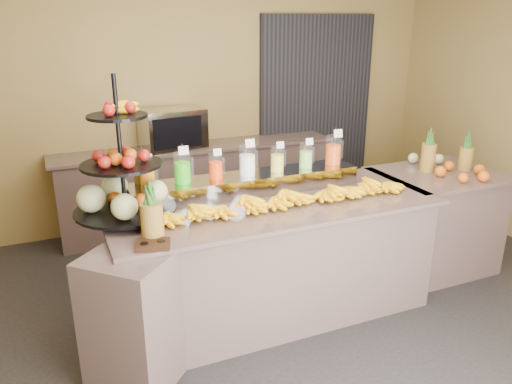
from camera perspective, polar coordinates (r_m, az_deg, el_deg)
ground at (r=3.95m, az=3.76°, el=-15.36°), size 6.00×6.00×0.00m
room_envelope at (r=4.06m, az=1.59°, el=14.04°), size 6.04×5.02×2.82m
buffet_counter at (r=3.87m, az=0.61°, el=-8.08°), size 2.75×1.25×0.93m
right_counter at (r=4.93m, az=19.60°, el=-3.07°), size 1.08×0.88×0.93m
back_ledge at (r=5.64m, az=-6.56°, el=0.70°), size 3.10×0.55×0.93m
pitcher_tray at (r=3.94m, az=-0.99°, el=0.93°), size 1.85×0.30×0.15m
juice_pitcher_orange_a at (r=3.68m, az=-12.30°, el=1.87°), size 0.11×0.12×0.27m
juice_pitcher_green at (r=3.73m, az=-8.41°, el=2.54°), size 0.13×0.13×0.31m
juice_pitcher_orange_b at (r=3.81m, az=-4.63°, el=2.76°), size 0.11×0.11×0.26m
juice_pitcher_milk at (r=3.89m, az=-1.01°, el=3.45°), size 0.13×0.13×0.31m
juice_pitcher_lemon at (r=4.00m, az=2.45°, el=3.63°), size 0.11×0.11×0.26m
juice_pitcher_lime at (r=4.11m, az=5.72°, el=4.01°), size 0.11×0.11×0.27m
juice_pitcher_orange_c at (r=4.24m, az=8.82°, el=4.58°), size 0.13×0.14×0.32m
banana_heap at (r=3.70m, az=3.51°, el=-0.47°), size 2.00×0.18×0.17m
fruit_stand at (r=3.53m, az=-14.14°, el=1.05°), size 0.88×0.88×0.98m
condiment_caddy at (r=3.10m, az=-11.69°, el=-5.91°), size 0.24×0.20×0.03m
pineapple_left_a at (r=3.16m, az=-11.82°, el=-2.83°), size 0.14×0.14×0.40m
pineapple_left_b at (r=3.84m, az=-12.68°, el=1.29°), size 0.14×0.14×0.43m
right_fruit_pile at (r=4.78m, az=21.61°, el=2.88°), size 0.48×0.46×0.25m
oven_warmer at (r=5.40m, az=-9.53°, el=7.17°), size 0.68×0.50×0.42m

